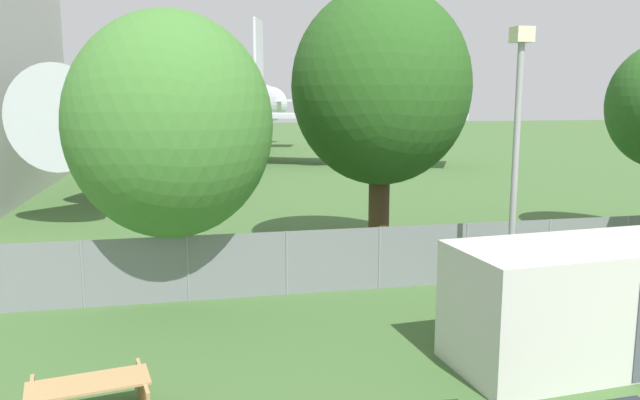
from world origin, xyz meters
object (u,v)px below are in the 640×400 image
object	(u,v)px
picnic_bench_near_cabin	(89,399)
airplane	(215,108)
tree_left_of_cabin	(381,87)
portable_cabin	(578,304)
tree_near_hangar	(170,126)

from	to	relation	value
picnic_bench_near_cabin	airplane	bearing A→B (deg)	84.32
airplane	tree_left_of_cabin	bearing A→B (deg)	25.37
airplane	picnic_bench_near_cabin	world-z (taller)	airplane
portable_cabin	tree_near_hangar	size ratio (longest dim) A/B	0.70
portable_cabin	tree_near_hangar	world-z (taller)	tree_near_hangar
picnic_bench_near_cabin	tree_near_hangar	world-z (taller)	tree_near_hangar
portable_cabin	airplane	bearing A→B (deg)	93.27
portable_cabin	picnic_bench_near_cabin	xyz separation A→B (m)	(-9.00, -0.61, -0.72)
airplane	picnic_bench_near_cabin	bearing A→B (deg)	12.06
picnic_bench_near_cabin	tree_left_of_cabin	distance (m)	12.89
airplane	portable_cabin	xyz separation A→B (m)	(5.24, -37.18, -3.13)
tree_near_hangar	airplane	bearing A→B (deg)	85.40
airplane	tree_near_hangar	bearing A→B (deg)	13.15
picnic_bench_near_cabin	portable_cabin	bearing A→B (deg)	3.87
portable_cabin	picnic_bench_near_cabin	world-z (taller)	portable_cabin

